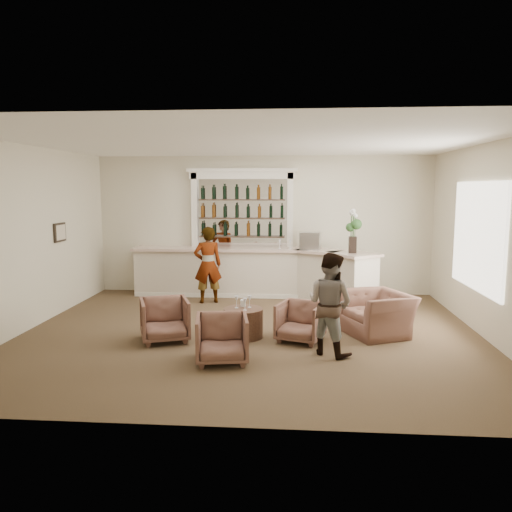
{
  "coord_description": "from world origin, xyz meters",
  "views": [
    {
      "loc": [
        0.77,
        -8.49,
        2.53
      ],
      "look_at": [
        0.03,
        0.9,
        1.25
      ],
      "focal_mm": 35.0,
      "sensor_mm": 36.0,
      "label": 1
    }
  ],
  "objects_px": {
    "armchair_right": "(301,322)",
    "cocktail_table": "(243,323)",
    "guest": "(330,304)",
    "armchair_center": "(222,339)",
    "espresso_machine": "(310,241)",
    "sommelier": "(208,265)",
    "flower_vase": "(353,228)",
    "armchair_far": "(377,314)",
    "armchair_left": "(165,320)",
    "bar_counter": "(255,272)"
  },
  "relations": [
    {
      "from": "cocktail_table",
      "to": "guest",
      "type": "bearing_deg",
      "value": -28.37
    },
    {
      "from": "armchair_center",
      "to": "armchair_right",
      "type": "height_order",
      "value": "armchair_center"
    },
    {
      "from": "cocktail_table",
      "to": "espresso_machine",
      "type": "relative_size",
      "value": 1.5
    },
    {
      "from": "armchair_right",
      "to": "espresso_machine",
      "type": "relative_size",
      "value": 1.63
    },
    {
      "from": "armchair_right",
      "to": "cocktail_table",
      "type": "bearing_deg",
      "value": -169.37
    },
    {
      "from": "armchair_left",
      "to": "armchair_far",
      "type": "distance_m",
      "value": 3.65
    },
    {
      "from": "armchair_left",
      "to": "espresso_machine",
      "type": "relative_size",
      "value": 1.77
    },
    {
      "from": "bar_counter",
      "to": "armchair_left",
      "type": "height_order",
      "value": "bar_counter"
    },
    {
      "from": "armchair_center",
      "to": "armchair_far",
      "type": "bearing_deg",
      "value": 23.59
    },
    {
      "from": "armchair_center",
      "to": "flower_vase",
      "type": "bearing_deg",
      "value": 50.09
    },
    {
      "from": "bar_counter",
      "to": "espresso_machine",
      "type": "relative_size",
      "value": 12.79
    },
    {
      "from": "bar_counter",
      "to": "armchair_center",
      "type": "xyz_separation_m",
      "value": [
        -0.12,
        -4.48,
        -0.22
      ]
    },
    {
      "from": "sommelier",
      "to": "armchair_far",
      "type": "bearing_deg",
      "value": 129.22
    },
    {
      "from": "sommelier",
      "to": "armchair_left",
      "type": "height_order",
      "value": "sommelier"
    },
    {
      "from": "espresso_machine",
      "to": "flower_vase",
      "type": "bearing_deg",
      "value": -24.3
    },
    {
      "from": "guest",
      "to": "flower_vase",
      "type": "relative_size",
      "value": 1.66
    },
    {
      "from": "bar_counter",
      "to": "sommelier",
      "type": "distance_m",
      "value": 1.24
    },
    {
      "from": "guest",
      "to": "espresso_machine",
      "type": "height_order",
      "value": "guest"
    },
    {
      "from": "guest",
      "to": "armchair_far",
      "type": "height_order",
      "value": "guest"
    },
    {
      "from": "cocktail_table",
      "to": "armchair_left",
      "type": "xyz_separation_m",
      "value": [
        -1.29,
        -0.3,
        0.11
      ]
    },
    {
      "from": "bar_counter",
      "to": "armchair_far",
      "type": "distance_m",
      "value": 3.74
    },
    {
      "from": "armchair_left",
      "to": "armchair_center",
      "type": "bearing_deg",
      "value": -61.08
    },
    {
      "from": "armchair_left",
      "to": "espresso_machine",
      "type": "xyz_separation_m",
      "value": [
        2.51,
        3.51,
        0.98
      ]
    },
    {
      "from": "guest",
      "to": "armchair_left",
      "type": "distance_m",
      "value": 2.77
    },
    {
      "from": "guest",
      "to": "armchair_left",
      "type": "height_order",
      "value": "guest"
    },
    {
      "from": "armchair_far",
      "to": "flower_vase",
      "type": "distance_m",
      "value": 2.62
    },
    {
      "from": "bar_counter",
      "to": "armchair_far",
      "type": "bearing_deg",
      "value": -50.59
    },
    {
      "from": "cocktail_table",
      "to": "armchair_left",
      "type": "relative_size",
      "value": 0.85
    },
    {
      "from": "bar_counter",
      "to": "flower_vase",
      "type": "distance_m",
      "value": 2.52
    },
    {
      "from": "sommelier",
      "to": "bar_counter",
      "type": "bearing_deg",
      "value": -162.48
    },
    {
      "from": "guest",
      "to": "armchair_center",
      "type": "height_order",
      "value": "guest"
    },
    {
      "from": "armchair_center",
      "to": "flower_vase",
      "type": "relative_size",
      "value": 0.81
    },
    {
      "from": "cocktail_table",
      "to": "armchair_left",
      "type": "height_order",
      "value": "armchair_left"
    },
    {
      "from": "guest",
      "to": "armchair_left",
      "type": "xyz_separation_m",
      "value": [
        -2.69,
        0.46,
        -0.43
      ]
    },
    {
      "from": "espresso_machine",
      "to": "armchair_far",
      "type": "bearing_deg",
      "value": -60.23
    },
    {
      "from": "armchair_left",
      "to": "armchair_center",
      "type": "height_order",
      "value": "armchair_left"
    },
    {
      "from": "armchair_far",
      "to": "espresso_machine",
      "type": "distance_m",
      "value": 3.2
    },
    {
      "from": "bar_counter",
      "to": "guest",
      "type": "bearing_deg",
      "value": -69.76
    },
    {
      "from": "flower_vase",
      "to": "guest",
      "type": "bearing_deg",
      "value": -101.84
    },
    {
      "from": "armchair_center",
      "to": "espresso_machine",
      "type": "height_order",
      "value": "espresso_machine"
    },
    {
      "from": "armchair_far",
      "to": "espresso_machine",
      "type": "bearing_deg",
      "value": 176.72
    },
    {
      "from": "cocktail_table",
      "to": "armchair_far",
      "type": "height_order",
      "value": "armchair_far"
    },
    {
      "from": "armchair_right",
      "to": "armchair_left",
      "type": "bearing_deg",
      "value": -156.75
    },
    {
      "from": "bar_counter",
      "to": "flower_vase",
      "type": "relative_size",
      "value": 6.04
    },
    {
      "from": "cocktail_table",
      "to": "armchair_right",
      "type": "xyz_separation_m",
      "value": [
        0.97,
        -0.15,
        0.08
      ]
    },
    {
      "from": "guest",
      "to": "flower_vase",
      "type": "bearing_deg",
      "value": -65.41
    },
    {
      "from": "armchair_center",
      "to": "espresso_machine",
      "type": "xyz_separation_m",
      "value": [
        1.4,
        4.45,
        0.99
      ]
    },
    {
      "from": "armchair_center",
      "to": "armchair_right",
      "type": "bearing_deg",
      "value": 34.27
    },
    {
      "from": "cocktail_table",
      "to": "sommelier",
      "type": "xyz_separation_m",
      "value": [
        -1.05,
        2.54,
        0.6
      ]
    },
    {
      "from": "armchair_right",
      "to": "armchair_far",
      "type": "relative_size",
      "value": 0.64
    }
  ]
}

